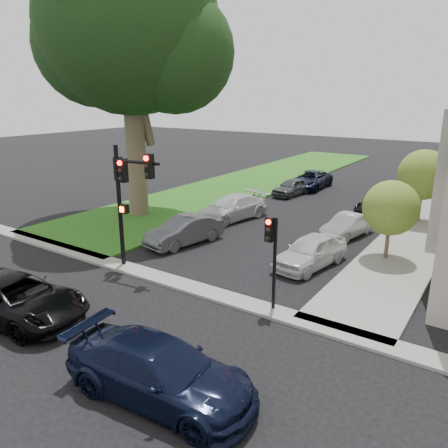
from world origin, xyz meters
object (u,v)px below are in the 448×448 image
Objects in this scene: traffic_signal_secondary at (272,246)px; car_parked_4 at (417,175)px; small_tree_a at (391,208)px; car_parked_7 at (291,187)px; car_cross_near at (16,298)px; car_cross_far at (160,371)px; traffic_signal_main at (126,186)px; car_parked_1 at (347,226)px; car_parked_6 at (232,208)px; car_parked_5 at (184,231)px; car_parked_2 at (382,204)px; eucalyptus at (128,23)px; car_parked_8 at (310,180)px; car_parked_0 at (310,251)px; small_tree_b at (424,175)px; small_tree_c at (445,166)px.

car_parked_4 is at bearing 90.89° from traffic_signal_secondary.
small_tree_a is 1.01× the size of car_parked_7.
car_parked_7 is (-0.49, 23.61, -0.11)m from car_cross_near.
car_cross_near is 1.03× the size of car_cross_far.
traffic_signal_main is 1.03× the size of car_cross_far.
car_parked_1 is at bearing -40.95° from car_parked_7.
car_parked_5 is at bearing -73.32° from car_parked_6.
car_parked_4 is at bearing 100.98° from car_parked_2.
car_parked_8 is at bearing 67.35° from eucalyptus.
car_parked_2 is (7.03, 21.84, -0.11)m from car_cross_near.
traffic_signal_secondary is 0.83× the size of car_parked_0.
small_tree_c is (0.00, 8.73, -0.60)m from small_tree_b.
car_parked_6 is (-10.10, -14.48, -1.69)m from small_tree_c.
car_parked_4 is at bearing 44.23° from car_parked_8.
traffic_signal_main is at bearing -134.85° from car_parked_0.
car_parked_7 is at bearing 100.70° from car_parked_6.
traffic_signal_main is at bearing -6.04° from car_cross_near.
small_tree_b is at bearing -10.59° from car_parked_2.
eucalyptus is at bearing 42.06° from car_cross_far.
small_tree_b reaches higher than traffic_signal_secondary.
traffic_signal_main is (-9.56, -23.97, 1.44)m from small_tree_c.
small_tree_a is at bearing 73.82° from traffic_signal_secondary.
car_parked_0 is at bearing -93.95° from car_parked_4.
car_cross_far is at bearing -43.60° from eucalyptus.
car_parked_2 is at bearing -107.47° from small_tree_c.
small_tree_c is 17.73m from car_parked_6.
eucalyptus is at bearing -152.13° from small_tree_b.
traffic_signal_secondary is 6.21m from car_cross_far.
car_parked_4 is (6.81, 34.31, 0.01)m from car_cross_near.
car_parked_0 is 1.12× the size of car_parked_1.
traffic_signal_main is at bearing -107.32° from car_parked_4.
car_parked_8 reaches higher than car_parked_1.
car_cross_near is 1.06× the size of car_parked_8.
traffic_signal_secondary is at bearing -26.90° from eucalyptus.
traffic_signal_secondary is 22.74m from car_parked_8.
small_tree_c is 31.17m from car_cross_near.
small_tree_b is 14.95m from car_parked_5.
car_cross_far reaches higher than car_parked_1.
small_tree_c is 1.02× the size of traffic_signal_secondary.
car_parked_1 is at bearing -94.12° from car_parked_4.
eucalyptus is at bearing -143.86° from car_parked_6.
car_cross_far reaches higher than car_parked_2.
car_parked_5 is (-7.28, 10.03, -0.05)m from car_cross_far.
small_tree_a is 1.07× the size of small_tree_c.
traffic_signal_main is 8.92m from car_parked_0.
car_parked_5 is at bearing -159.36° from small_tree_a.
small_tree_c reaches higher than car_parked_8.
traffic_signal_main is 1.26× the size of car_parked_5.
car_parked_6 is 11.83m from car_parked_8.
small_tree_c is at bearing 89.39° from car_parked_1.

